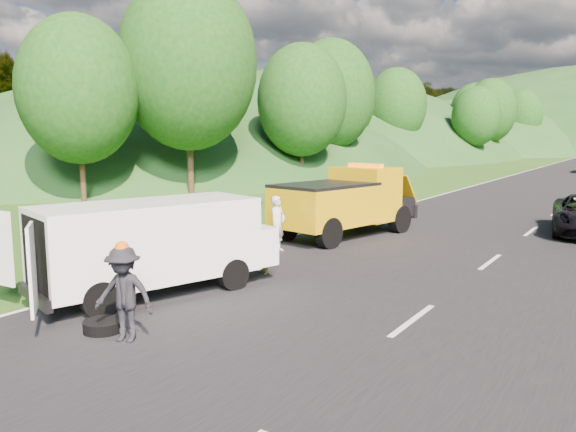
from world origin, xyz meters
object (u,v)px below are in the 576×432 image
Objects in this scene: child at (263,275)px; worker at (126,342)px; white_van at (155,242)px; tow_truck at (346,202)px; woman at (278,252)px; spare_tire at (104,332)px; suitcase at (214,248)px.

worker reaches higher than child.
worker is (1.76, -2.41, -1.19)m from white_van.
tow_truck is 3.63× the size of woman.
worker is at bearing -166.28° from woman.
woman is 1.02× the size of worker.
worker is 0.72m from spare_tire.
spare_tire is (1.04, -2.31, -1.19)m from white_van.
suitcase is at bearing 127.70° from white_van.
tow_truck is 5.56m from suitcase.
spare_tire is (-0.71, 0.10, 0.00)m from worker.
woman is at bearing 58.89° from suitcase.
tow_truck reaches higher than suitcase.
suitcase is (-2.32, 0.80, 0.32)m from child.
child is at bearing -19.01° from suitcase.
white_van is 10.13× the size of suitcase.
woman is (-0.51, -3.52, -1.24)m from tow_truck.
white_van reaches higher than child.
child is (1.01, 2.72, -1.19)m from white_van.
white_van is at bearing 114.32° from spare_tire.
suitcase is (-3.07, 5.93, 0.32)m from worker.
woman is 2.71× the size of suitcase.
spare_tire is (0.04, -5.03, 0.00)m from child.
tow_truck reaches higher than child.
worker is at bearing -8.29° from spare_tire.
worker is at bearing -71.34° from tow_truck.
white_van is 3.13m from child.
white_van reaches higher than worker.
spare_tire is at bearing -67.94° from suitcase.
woman is at bearing 153.54° from child.
woman reaches higher than child.
tow_truck is 11.35m from worker.
tow_truck reaches higher than woman.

